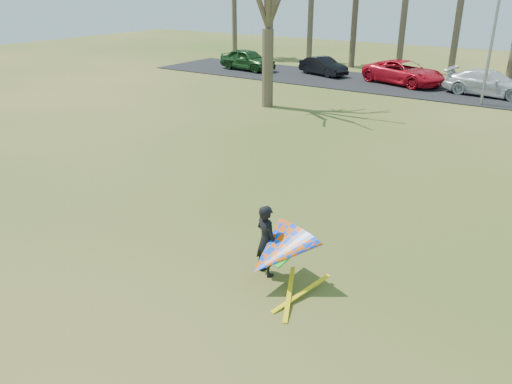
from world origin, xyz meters
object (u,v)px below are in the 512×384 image
Objects in this scene: car_1 at (323,66)px; car_3 at (490,83)px; car_2 at (404,72)px; kite_flyer at (276,250)px; streetlight at (498,23)px; car_0 at (248,59)px.

car_1 is 11.86m from car_3.
kite_flyer is (5.76, -25.70, 0.01)m from car_2.
streetlight reaches higher than car_3.
car_3 is at bearing -76.30° from car_1.
kite_flyer is at bearing -137.02° from car_0.
car_2 is (12.28, 0.97, -0.02)m from car_0.
car_1 is at bearing 114.76° from kite_flyer.
car_2 is (-5.97, 3.61, -3.62)m from streetlight.
streetlight is 18.78m from car_0.
car_3 is at bearing -79.60° from car_2.
kite_flyer is (11.96, -25.93, 0.13)m from car_1.
car_3 reaches higher than car_1.
car_2 is 1.08× the size of car_3.
streetlight is 7.86m from car_2.
car_3 is (-0.35, 2.82, -3.64)m from streetlight.
streetlight is 1.41× the size of car_2.
streetlight is 3.35× the size of kite_flyer.
kite_flyer is at bearing -136.62° from car_1.
kite_flyer reaches higher than car_0.
car_3 is at bearing 90.32° from kite_flyer.
car_1 is at bearing 162.49° from streetlight.
car_0 is at bearing 112.86° from car_2.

